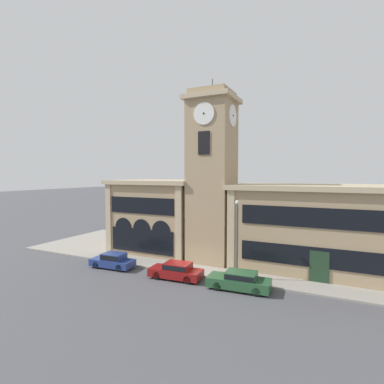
# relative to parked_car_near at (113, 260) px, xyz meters

# --- Properties ---
(ground_plane) EXTENTS (300.00, 300.00, 0.00)m
(ground_plane) POSITION_rel_parked_car_near_xyz_m (7.75, 1.23, -0.75)
(ground_plane) COLOR #4C4C51
(sidewalk_kerb) EXTENTS (44.51, 13.32, 0.15)m
(sidewalk_kerb) POSITION_rel_parked_car_near_xyz_m (7.75, 7.89, -0.68)
(sidewalk_kerb) COLOR gray
(sidewalk_kerb) RESTS_ON ground_plane
(clock_tower) EXTENTS (4.88, 4.88, 18.52)m
(clock_tower) POSITION_rel_parked_car_near_xyz_m (7.75, 6.13, 7.96)
(clock_tower) COLOR tan
(clock_tower) RESTS_ON ground_plane
(town_hall_left_wing) EXTENTS (10.41, 9.20, 8.33)m
(town_hall_left_wing) POSITION_rel_parked_car_near_xyz_m (0.51, 8.26, 3.44)
(town_hall_left_wing) COLOR tan
(town_hall_left_wing) RESTS_ON ground_plane
(town_hall_right_wing) EXTENTS (16.57, 9.20, 8.01)m
(town_hall_right_wing) POSITION_rel_parked_car_near_xyz_m (18.07, 8.27, 3.28)
(town_hall_right_wing) COLOR tan
(town_hall_right_wing) RESTS_ON ground_plane
(parked_car_near) EXTENTS (4.36, 2.00, 1.44)m
(parked_car_near) POSITION_rel_parked_car_near_xyz_m (0.00, 0.00, 0.00)
(parked_car_near) COLOR navy
(parked_car_near) RESTS_ON ground_plane
(parked_car_mid) EXTENTS (4.69, 2.11, 1.41)m
(parked_car_mid) POSITION_rel_parked_car_near_xyz_m (6.94, 0.00, -0.01)
(parked_car_mid) COLOR maroon
(parked_car_mid) RESTS_ON ground_plane
(parked_car_far) EXTENTS (4.96, 2.19, 1.42)m
(parked_car_far) POSITION_rel_parked_car_near_xyz_m (12.54, -0.00, -0.00)
(parked_car_far) COLOR #285633
(parked_car_far) RESTS_ON ground_plane
(street_lamp) EXTENTS (0.36, 0.36, 6.67)m
(street_lamp) POSITION_rel_parked_car_near_xyz_m (11.73, 1.92, 3.69)
(street_lamp) COLOR #4C4C51
(street_lamp) RESTS_ON sidewalk_kerb
(fire_hydrant) EXTENTS (0.22, 0.22, 0.87)m
(fire_hydrant) POSITION_rel_parked_car_near_xyz_m (6.18, 1.55, -0.18)
(fire_hydrant) COLOR red
(fire_hydrant) RESTS_ON sidewalk_kerb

